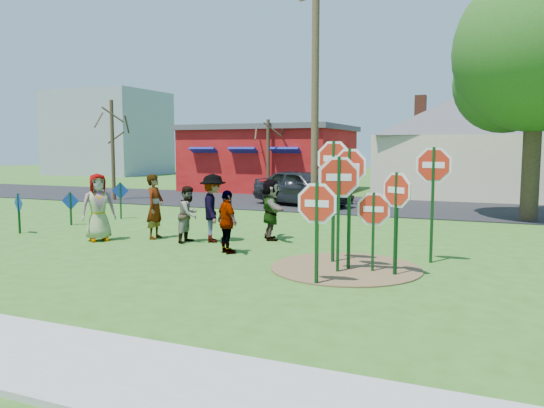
{
  "coord_description": "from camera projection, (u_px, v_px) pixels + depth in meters",
  "views": [
    {
      "loc": [
        7.42,
        -11.78,
        2.55
      ],
      "look_at": [
        1.88,
        1.13,
        1.07
      ],
      "focal_mm": 35.0,
      "sensor_mm": 36.0,
      "label": 1
    }
  ],
  "objects": [
    {
      "name": "person_f",
      "position": [
        271.0,
        209.0,
        14.76
      ],
      "size": [
        1.25,
        1.61,
        1.7
      ],
      "primitive_type": "imported",
      "rotation": [
        0.0,
        0.0,
        2.11
      ],
      "color": "#19492D",
      "rests_on": "ground"
    },
    {
      "name": "blue_diamond_b",
      "position": [
        19.0,
        208.0,
        15.83
      ],
      "size": [
        0.58,
        0.24,
        1.22
      ],
      "rotation": [
        0.0,
        0.0,
        -0.37
      ],
      "color": "#103B16",
      "rests_on": "ground"
    },
    {
      "name": "road",
      "position": [
        323.0,
        203.0,
        24.45
      ],
      "size": [
        120.0,
        7.5,
        0.04
      ],
      "primitive_type": "cube",
      "color": "black",
      "rests_on": "ground"
    },
    {
      "name": "bare_tree_east",
      "position": [
        268.0,
        147.0,
        28.18
      ],
      "size": [
        1.8,
        1.8,
        4.08
      ],
      "color": "#382819",
      "rests_on": "ground"
    },
    {
      "name": "stop_sign_b",
      "position": [
        334.0,
        170.0,
        11.62
      ],
      "size": [
        1.06,
        0.09,
        2.85
      ],
      "rotation": [
        0.0,
        0.0,
        -0.07
      ],
      "color": "#103B16",
      "rests_on": "ground"
    },
    {
      "name": "cream_house",
      "position": [
        461.0,
        141.0,
        27.93
      ],
      "size": [
        9.4,
        9.4,
        6.5
      ],
      "color": "beige",
      "rests_on": "ground"
    },
    {
      "name": "bare_tree_west",
      "position": [
        112.0,
        136.0,
        25.68
      ],
      "size": [
        1.8,
        1.8,
        4.87
      ],
      "color": "#382819",
      "rests_on": "ground"
    },
    {
      "name": "person_b",
      "position": [
        155.0,
        207.0,
        14.93
      ],
      "size": [
        0.53,
        0.72,
        1.82
      ],
      "primitive_type": "imported",
      "rotation": [
        0.0,
        0.0,
        1.73
      ],
      "color": "#2E7A6C",
      "rests_on": "ground"
    },
    {
      "name": "stop_sign_d",
      "position": [
        433.0,
        175.0,
        11.66
      ],
      "size": [
        1.08,
        0.08,
        2.72
      ],
      "rotation": [
        0.0,
        0.0,
        -0.06
      ],
      "color": "#103B16",
      "rests_on": "ground"
    },
    {
      "name": "person_e",
      "position": [
        227.0,
        222.0,
        12.81
      ],
      "size": [
        0.95,
        0.84,
        1.54
      ],
      "primitive_type": "imported",
      "rotation": [
        0.0,
        0.0,
        2.51
      ],
      "color": "#582E5F",
      "rests_on": "ground"
    },
    {
      "name": "stop_sign_g",
      "position": [
        339.0,
        188.0,
        10.72
      ],
      "size": [
        1.1,
        0.39,
        2.54
      ],
      "rotation": [
        0.0,
        0.0,
        0.33
      ],
      "color": "#103B16",
      "rests_on": "ground"
    },
    {
      "name": "distant_building",
      "position": [
        108.0,
        134.0,
        51.93
      ],
      "size": [
        10.0,
        8.0,
        8.0
      ],
      "primitive_type": "cube",
      "color": "#8C939E",
      "rests_on": "ground"
    },
    {
      "name": "red_building",
      "position": [
        270.0,
        158.0,
        32.34
      ],
      "size": [
        9.4,
        7.69,
        3.9
      ],
      "color": "maroon",
      "rests_on": "ground"
    },
    {
      "name": "stop_sign_f",
      "position": [
        397.0,
        198.0,
        10.46
      ],
      "size": [
        0.83,
        0.53,
        2.21
      ],
      "rotation": [
        0.0,
        0.0,
        -0.56
      ],
      "color": "#103B16",
      "rests_on": "ground"
    },
    {
      "name": "blue_diamond_c",
      "position": [
        71.0,
        205.0,
        17.59
      ],
      "size": [
        0.59,
        0.18,
        1.12
      ],
      "rotation": [
        0.0,
        0.0,
        0.28
      ],
      "color": "#103B16",
      "rests_on": "ground"
    },
    {
      "name": "stop_sign_a",
      "position": [
        317.0,
        211.0,
        9.81
      ],
      "size": [
        1.05,
        0.07,
        2.05
      ],
      "rotation": [
        0.0,
        0.0,
        0.02
      ],
      "color": "#103B16",
      "rests_on": "ground"
    },
    {
      "name": "dirt_patch",
      "position": [
        346.0,
        268.0,
        11.26
      ],
      "size": [
        3.2,
        3.2,
        0.03
      ],
      "primitive_type": "cylinder",
      "color": "brown",
      "rests_on": "ground"
    },
    {
      "name": "person_a",
      "position": [
        98.0,
        207.0,
        14.57
      ],
      "size": [
        1.04,
        1.08,
        1.87
      ],
      "primitive_type": "imported",
      "rotation": [
        0.0,
        0.0,
        0.88
      ],
      "color": "#393884",
      "rests_on": "ground"
    },
    {
      "name": "stop_sign_c",
      "position": [
        350.0,
        180.0,
        10.97
      ],
      "size": [
        1.0,
        0.17,
        2.68
      ],
      "rotation": [
        0.0,
        0.0,
        -0.15
      ],
      "color": "#103B16",
      "rests_on": "ground"
    },
    {
      "name": "blue_diamond_d",
      "position": [
        120.0,
        196.0,
        19.18
      ],
      "size": [
        0.58,
        0.23,
        1.34
      ],
      "rotation": [
        0.0,
        0.0,
        0.35
      ],
      "color": "#103B16",
      "rests_on": "ground"
    },
    {
      "name": "utility_pole",
      "position": [
        315.0,
        83.0,
        21.91
      ],
      "size": [
        2.3,
        1.03,
        9.95
      ],
      "rotation": [
        0.0,
        0.0,
        -0.38
      ],
      "color": "#4C3823",
      "rests_on": "ground"
    },
    {
      "name": "leafy_tree",
      "position": [
        541.0,
        59.0,
        17.95
      ],
      "size": [
        6.09,
        5.56,
        8.66
      ],
      "color": "#382819",
      "rests_on": "ground"
    },
    {
      "name": "person_d",
      "position": [
        213.0,
        208.0,
        14.39
      ],
      "size": [
        1.19,
        1.39,
        1.86
      ],
      "primitive_type": "imported",
      "rotation": [
        0.0,
        0.0,
        2.08
      ],
      "color": "#35353A",
      "rests_on": "ground"
    },
    {
      "name": "person_c",
      "position": [
        189.0,
        214.0,
        14.38
      ],
      "size": [
        0.61,
        0.77,
        1.53
      ],
      "primitive_type": "imported",
      "rotation": [
        0.0,
        0.0,
        1.61
      ],
      "color": "#8B5C3F",
      "rests_on": "ground"
    },
    {
      "name": "suv",
      "position": [
        302.0,
        187.0,
        23.3
      ],
      "size": [
        5.04,
        3.29,
        1.59
      ],
      "primitive_type": "imported",
      "rotation": [
        0.0,
        0.0,
        1.24
      ],
      "color": "#313237",
      "rests_on": "road"
    },
    {
      "name": "stop_sign_e",
      "position": [
        373.0,
        215.0,
        10.82
      ],
      "size": [
        0.93,
        0.08,
        1.78
      ],
      "rotation": [
        0.0,
        0.0,
        0.07
      ],
      "color": "#103B16",
      "rests_on": "ground"
    },
    {
      "name": "ground",
      "position": [
        190.0,
        245.0,
        13.94
      ],
      "size": [
        120.0,
        120.0,
        0.0
      ],
      "primitive_type": "plane",
      "color": "#2E5B1A",
      "rests_on": "ground"
    }
  ]
}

